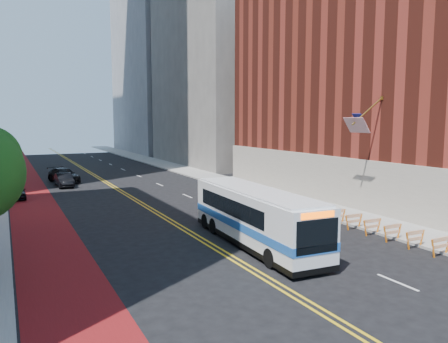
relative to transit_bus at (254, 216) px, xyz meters
name	(u,v)px	position (x,y,z in m)	size (l,w,h in m)	color
ground	(278,286)	(-2.24, -5.76, -1.65)	(160.00, 160.00, 0.00)	black
sidewalk_right	(219,180)	(9.76, 24.24, -1.57)	(4.00, 140.00, 0.15)	gray
bus_lane_paint	(29,194)	(-10.34, 24.24, -1.65)	(3.60, 140.00, 0.01)	maroon
center_line_inner	(113,188)	(-2.42, 24.24, -1.65)	(0.14, 140.00, 0.01)	gold
center_line_outer	(117,187)	(-2.06, 24.24, -1.65)	(0.14, 140.00, 0.01)	gold
lane_dashes	(139,176)	(2.56, 32.24, -1.64)	(0.14, 98.20, 0.01)	silver
brick_building	(414,73)	(19.70, 6.24, 9.31)	(18.73, 36.00, 22.00)	maroon
midrise_right_near	(231,37)	(20.76, 42.24, 18.35)	(18.00, 26.00, 40.00)	slate
midrise_right_far	(171,25)	(21.76, 72.24, 25.85)	(20.00, 28.00, 55.00)	gray
construction_barriers	(382,227)	(7.36, -2.34, -0.97)	(1.42, 10.91, 1.00)	orange
transit_bus	(254,216)	(0.00, 0.00, 0.00)	(3.09, 11.61, 3.16)	white
car_a	(16,191)	(-11.54, 21.81, -0.98)	(1.57, 3.91, 1.33)	black
car_b	(64,180)	(-6.80, 27.38, -0.95)	(1.48, 4.23, 1.40)	black
car_c	(64,175)	(-6.45, 30.69, -0.86)	(2.21, 5.44, 1.58)	black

